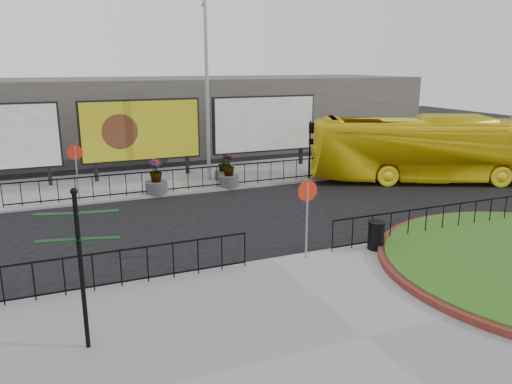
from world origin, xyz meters
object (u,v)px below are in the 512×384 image
billboard_mid (141,131)px  bus (430,149)px  planter_a (156,181)px  planter_b (229,174)px  litter_bin (376,235)px  lamp_post (207,87)px  planter_c (223,171)px  fingerpost_sign (80,254)px

billboard_mid → bus: size_ratio=0.51×
planter_a → planter_b: planter_a is taller
litter_bin → planter_b: (-1.46, 10.00, 0.11)m
lamp_post → bus: 11.84m
billboard_mid → planter_c: bearing=-29.8°
planter_a → planter_b: size_ratio=1.03×
bus → litter_bin: bearing=155.5°
fingerpost_sign → planter_b: size_ratio=2.24×
litter_bin → planter_c: (-1.26, 11.45, -0.00)m
planter_c → bus: bearing=-21.9°
billboard_mid → litter_bin: (4.96, -13.57, -2.01)m
litter_bin → planter_a: planter_a is taller
litter_bin → planter_a: bearing=116.7°
fingerpost_sign → planter_b: (7.68, 12.43, -1.53)m
litter_bin → planter_b: 10.11m
bus → fingerpost_sign: bearing=143.9°
planter_b → billboard_mid: bearing=134.4°
fingerpost_sign → planter_c: bearing=77.3°
bus → planter_c: size_ratio=9.41×
billboard_mid → litter_bin: 14.59m
planter_a → planter_b: bearing=0.0°
lamp_post → planter_a: bearing=-152.5°
bus → planter_a: bus is taller
fingerpost_sign → planter_a: fingerpost_sign is taller
billboard_mid → planter_a: billboard_mid is taller
fingerpost_sign → planter_a: bearing=88.6°
bus → planter_c: 10.78m
billboard_mid → lamp_post: lamp_post is taller
lamp_post → planter_a: size_ratio=5.75×
fingerpost_sign → bus: fingerpost_sign is taller
bus → planter_b: bus is taller
fingerpost_sign → planter_b: fingerpost_sign is taller
billboard_mid → fingerpost_sign: bearing=-104.6°
lamp_post → planter_c: (0.69, -0.15, -4.24)m
bus → planter_b: (-10.14, 2.55, -1.00)m
litter_bin → lamp_post: bearing=99.5°
fingerpost_sign → planter_c: fingerpost_sign is taller
bus → billboard_mid: bearing=90.7°
planter_a → planter_c: (3.77, 1.45, -0.13)m
billboard_mid → bus: 14.98m
lamp_post → fingerpost_sign: 15.97m
planter_c → litter_bin: bearing=-83.7°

